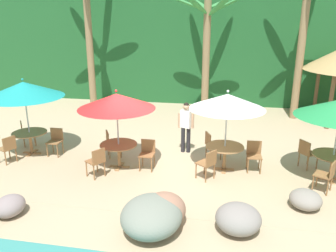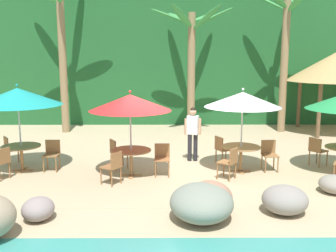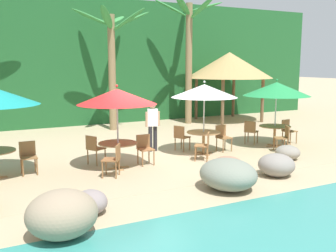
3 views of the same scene
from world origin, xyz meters
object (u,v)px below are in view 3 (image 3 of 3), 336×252
object	(u,v)px
dining_table_green	(275,129)
chair_red_inland	(94,147)
umbrella_red	(117,97)
umbrella_green	(277,89)
umbrella_white	(204,91)
palapa_hut	(229,65)
waiter_in_white	(153,122)
chair_red_seaward	(145,147)
chair_green_left	(284,137)
chair_white_inland	(181,136)
chair_white_left	(205,144)
palm_tree_third	(189,43)
chair_white_seaward	(223,136)
dining_table_red	(118,147)
chair_green_inland	(251,130)
dining_table_white	(204,136)
palm_tree_second	(112,48)
chair_teal_seaward	(28,155)
chair_red_left	(114,158)
chair_green_seaward	(288,129)

from	to	relation	value
dining_table_green	chair_red_inland	bearing A→B (deg)	176.25
umbrella_red	umbrella_green	distance (m)	6.01
chair_red_inland	umbrella_white	bearing A→B (deg)	-4.94
umbrella_red	dining_table_green	world-z (taller)	umbrella_red
palapa_hut	waiter_in_white	distance (m)	8.22
chair_red_seaward	chair_green_left	xyz separation A→B (m)	(4.83, -0.60, 0.00)
chair_red_inland	chair_white_inland	bearing A→B (deg)	7.74
chair_white_left	chair_white_inland	bearing A→B (deg)	90.30
chair_white_inland	palm_tree_third	size ratio (longest dim) A/B	0.15
chair_white_seaward	dining_table_green	bearing A→B (deg)	-6.89
umbrella_white	chair_white_left	bearing A→B (deg)	-120.16
dining_table_red	palm_tree_third	bearing A→B (deg)	46.78
chair_white_inland	palapa_hut	xyz separation A→B (m)	(5.63, 5.12, 2.32)
chair_white_left	waiter_in_white	xyz separation A→B (m)	(-0.86, 1.89, 0.47)
umbrella_red	palm_tree_third	size ratio (longest dim) A/B	0.40
umbrella_red	chair_green_inland	world-z (taller)	umbrella_red
chair_green_inland	chair_white_left	bearing A→B (deg)	-155.41
chair_white_left	waiter_in_white	world-z (taller)	waiter_in_white
dining_table_white	chair_red_seaward	bearing A→B (deg)	-172.15
umbrella_white	palm_tree_second	xyz separation A→B (m)	(-1.04, 5.86, 1.52)
chair_green_inland	palm_tree_second	bearing A→B (deg)	122.74
palm_tree_third	chair_white_left	bearing A→B (deg)	-116.36
chair_teal_seaward	chair_white_inland	bearing A→B (deg)	6.22
chair_red_left	chair_green_inland	xyz separation A→B (m)	(5.85, 1.70, 0.00)
chair_white_seaward	palapa_hut	size ratio (longest dim) A/B	0.20
waiter_in_white	chair_teal_seaward	bearing A→B (deg)	-166.91
chair_teal_seaward	dining_table_red	world-z (taller)	chair_teal_seaward
palapa_hut	umbrella_red	bearing A→B (deg)	-142.95
umbrella_red	umbrella_white	distance (m)	3.11
chair_teal_seaward	dining_table_red	bearing A→B (deg)	-14.11
chair_white_inland	dining_table_green	size ratio (longest dim) A/B	0.79
chair_red_left	chair_teal_seaward	bearing A→B (deg)	145.28
umbrella_red	chair_green_inland	size ratio (longest dim) A/B	2.72
chair_white_inland	chair_green_inland	xyz separation A→B (m)	(2.81, -0.19, 0.00)
dining_table_white	palm_tree_second	xyz separation A→B (m)	(-1.04, 5.86, 2.98)
chair_white_left	palm_tree_second	distance (m)	7.31
chair_teal_seaward	umbrella_white	bearing A→B (deg)	-2.03
umbrella_red	chair_white_seaward	bearing A→B (deg)	7.65
chair_green_seaward	chair_green_left	distance (m)	1.53
palm_tree_third	palapa_hut	bearing A→B (deg)	-2.76
umbrella_red	chair_green_inland	distance (m)	5.75
umbrella_red	chair_white_left	world-z (taller)	umbrella_red
chair_red_inland	palm_tree_second	world-z (taller)	palm_tree_second
chair_teal_seaward	dining_table_white	world-z (taller)	chair_teal_seaward
umbrella_white	chair_teal_seaward	bearing A→B (deg)	177.97
chair_red_seaward	palm_tree_third	bearing A→B (deg)	50.75
dining_table_green	palapa_hut	size ratio (longest dim) A/B	0.25
dining_table_red	dining_table_green	bearing A→B (deg)	2.65
umbrella_white	umbrella_green	size ratio (longest dim) A/B	1.00
palm_tree_second	palapa_hut	world-z (taller)	palm_tree_second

